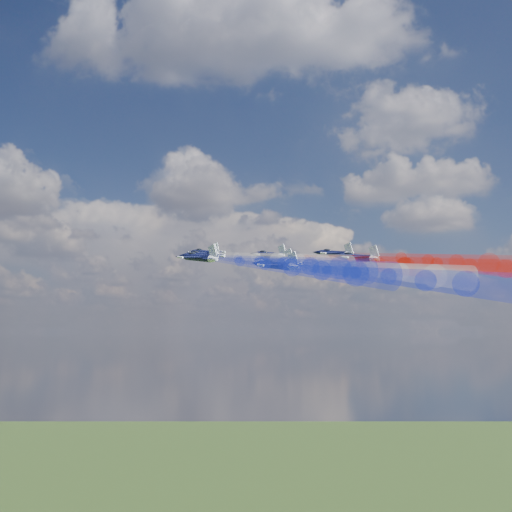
# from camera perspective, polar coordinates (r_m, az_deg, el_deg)

# --- Properties ---
(jet_lead) EXTENTS (17.70, 17.68, 6.80)m
(jet_lead) POSITION_cam_1_polar(r_m,az_deg,el_deg) (155.95, -4.87, 0.28)
(jet_lead) COLOR black
(trail_lead) EXTENTS (34.31, 31.11, 11.14)m
(trail_lead) POSITION_cam_1_polar(r_m,az_deg,el_deg) (135.53, 1.98, -0.31)
(trail_lead) COLOR white
(jet_inner_left) EXTENTS (17.70, 17.68, 6.80)m
(jet_inner_left) POSITION_cam_1_polar(r_m,az_deg,el_deg) (137.86, -5.18, 0.01)
(jet_inner_left) COLOR black
(trail_inner_left) EXTENTS (34.31, 31.11, 11.14)m
(trail_inner_left) POSITION_cam_1_polar(r_m,az_deg,el_deg) (117.49, 2.67, -0.71)
(trail_inner_left) COLOR #1726C3
(jet_inner_right) EXTENTS (17.70, 17.68, 6.80)m
(jet_inner_right) POSITION_cam_1_polar(r_m,az_deg,el_deg) (152.75, 1.25, 0.09)
(jet_inner_right) COLOR black
(trail_inner_right) EXTENTS (34.31, 31.11, 11.14)m
(trail_inner_right) POSITION_cam_1_polar(r_m,az_deg,el_deg) (134.46, 9.09, -0.53)
(trail_inner_right) COLOR red
(jet_outer_left) EXTENTS (17.70, 17.68, 6.80)m
(jet_outer_left) POSITION_cam_1_polar(r_m,az_deg,el_deg) (123.68, -5.44, -0.15)
(jet_outer_left) COLOR black
(trail_outer_left) EXTENTS (34.31, 31.11, 11.14)m
(trail_outer_left) POSITION_cam_1_polar(r_m,az_deg,el_deg) (103.39, 3.43, -1.01)
(trail_outer_left) COLOR #1726C3
(jet_center_third) EXTENTS (17.70, 17.68, 6.80)m
(jet_center_third) POSITION_cam_1_polar(r_m,az_deg,el_deg) (135.71, 1.73, -0.46)
(jet_center_third) COLOR black
(trail_center_third) EXTENTS (34.31, 31.11, 11.14)m
(trail_center_third) POSITION_cam_1_polar(r_m,az_deg,el_deg) (117.81, 10.77, -1.25)
(trail_center_third) COLOR white
(jet_outer_right) EXTENTS (17.70, 17.68, 6.80)m
(jet_outer_right) POSITION_cam_1_polar(r_m,az_deg,el_deg) (152.61, 7.36, 0.23)
(jet_outer_right) COLOR black
(trail_outer_right) EXTENTS (34.31, 31.11, 11.14)m
(trail_outer_right) POSITION_cam_1_polar(r_m,az_deg,el_deg) (136.65, 15.91, -0.36)
(trail_outer_right) COLOR red
(jet_rear_left) EXTENTS (17.70, 17.68, 6.80)m
(jet_rear_left) POSITION_cam_1_polar(r_m,az_deg,el_deg) (119.61, 1.94, -0.88)
(jet_rear_left) COLOR black
(trail_rear_left) EXTENTS (34.31, 31.11, 11.14)m
(trail_rear_left) POSITION_cam_1_polar(r_m,az_deg,el_deg) (102.03, 12.44, -1.87)
(trail_rear_left) COLOR #1726C3
(jet_rear_right) EXTENTS (17.70, 17.68, 6.80)m
(jet_rear_right) POSITION_cam_1_polar(r_m,az_deg,el_deg) (135.03, 9.47, -0.14)
(jet_rear_right) COLOR black
(trail_rear_right) EXTENTS (34.31, 31.11, 11.14)m
(trail_rear_right) POSITION_cam_1_polar(r_m,az_deg,el_deg) (120.16, 19.51, -0.87)
(trail_rear_right) COLOR red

